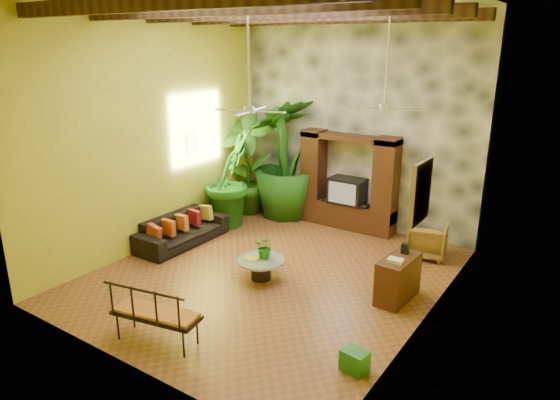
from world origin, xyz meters
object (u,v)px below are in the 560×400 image
Objects in this scene: side_console at (398,279)px; green_bin at (355,361)px; ceiling_fan_front at (249,98)px; sofa at (182,230)px; ceiling_fan_back at (385,96)px; iron_bench at (152,311)px; entertainment_center at (348,189)px; coffee_table at (261,266)px; tall_plant_b at (229,179)px; tall_plant_a at (247,162)px; wicker_armchair at (427,240)px; tall_plant_c at (286,159)px.

green_bin is at bearing -79.54° from side_console.
sofa is (-2.36, 0.53, -3.08)m from ceiling_fan_front.
ceiling_fan_back is 1.30× the size of iron_bench.
coffee_table is (-0.06, -3.45, -0.71)m from entertainment_center.
green_bin is (5.11, -3.55, -1.00)m from tall_plant_b.
tall_plant_b is (-4.06, 0.49, -2.25)m from ceiling_fan_back.
tall_plant_a is at bearing 128.90° from ceiling_fan_front.
tall_plant_b is at bearing -1.10° from wicker_armchair.
green_bin is at bearing -27.04° from ceiling_fan_front.
wicker_armchair is 0.79× the size of side_console.
side_console is (0.18, -2.11, 0.04)m from wicker_armchair.
green_bin is at bearing -71.03° from ceiling_fan_back.
wicker_armchair is (0.60, 1.29, -3.05)m from ceiling_fan_back.
tall_plant_b is 0.76× the size of tall_plant_c.
tall_plant_a is (-2.63, -0.52, 0.40)m from entertainment_center.
iron_bench reaches higher than side_console.
green_bin is (2.76, 1.10, -0.39)m from iron_bench.
coffee_table is at bearing -90.95° from entertainment_center.
green_bin is (2.85, -1.45, -3.25)m from ceiling_fan_front.
tall_plant_c is at bearing -16.77° from sofa.
sofa is at bearing 159.13° from green_bin.
entertainment_center is 2.86m from tall_plant_b.
ceiling_fan_front reaches higher than iron_bench.
ceiling_fan_front reaches higher than sofa.
tall_plant_b is (0.10, 1.56, 0.83)m from sofa.
side_console is (4.94, 0.25, 0.07)m from sofa.
side_console is (4.08, -2.64, -1.12)m from tall_plant_c.
ceiling_fan_back is 1.90× the size of side_console.
wicker_armchair is 4.10m from tall_plant_c.
tall_plant_c is at bearing -18.54° from wicker_armchair.
entertainment_center is 1.29× the size of ceiling_fan_back.
ceiling_fan_back is 4.91m from tall_plant_a.
tall_plant_b is at bearing 137.20° from ceiling_fan_front.
tall_plant_c is at bearing 93.69° from iron_bench.
tall_plant_a is 0.96m from tall_plant_b.
coffee_table is (-1.66, -1.51, -3.15)m from ceiling_fan_back.
ceiling_fan_front is 0.68× the size of tall_plant_a.
green_bin is (0.45, -4.35, -0.20)m from wicker_armchair.
ceiling_fan_back reaches higher than green_bin.
iron_bench is (-0.05, -2.64, 0.29)m from coffee_table.
ceiling_fan_front is at bearing -93.24° from entertainment_center.
tall_plant_a is 5.58m from side_console.
wicker_armchair is at bearing -1.42° from tall_plant_a.
ceiling_fan_back is 2.41× the size of wicker_armchair.
iron_bench is at bearing -75.07° from tall_plant_c.
tall_plant_b reaches higher than wicker_armchair.
side_console is at bearing 15.86° from coffee_table.
tall_plant_c is 6.26m from iron_bench.
sofa is (-4.16, -1.07, -3.08)m from ceiling_fan_back.
sofa is 2.70m from tall_plant_a.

